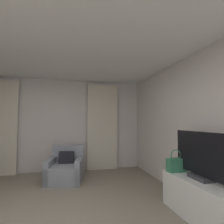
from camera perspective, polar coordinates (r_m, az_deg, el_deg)
wall_window at (r=5.54m, az=-17.35°, el=-3.84°), size 5.12×0.06×2.60m
wall_right at (r=3.33m, az=27.49°, el=-4.28°), size 0.06×6.12×2.60m
ceiling at (r=2.81m, az=-20.94°, el=23.30°), size 5.12×6.12×0.06m
curtain_right_panel at (r=5.50m, az=-2.96°, el=-4.50°), size 0.90×0.06×2.50m
armchair at (r=4.73m, az=-14.15°, el=-16.76°), size 0.94×1.01×0.80m
tv_console at (r=3.18m, az=26.14°, el=-23.18°), size 0.52×1.31×0.56m
tv_flatscreen at (r=3.04m, az=25.55°, el=-12.31°), size 0.20×1.06×0.69m
handbag_primary at (r=3.39m, az=19.10°, el=-14.98°), size 0.30×0.14×0.37m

